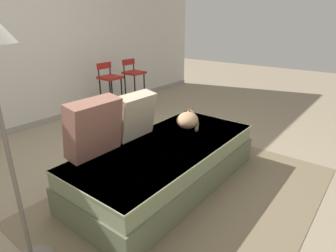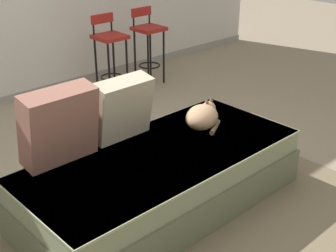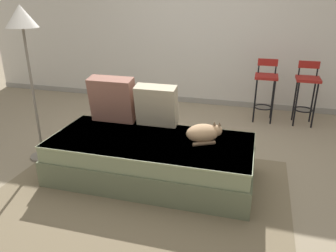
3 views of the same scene
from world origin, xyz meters
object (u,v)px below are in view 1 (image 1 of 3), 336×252
Objects in this scene: throw_pillow_middle at (135,116)px; bar_stool_near_window at (110,85)px; couch at (167,164)px; cat at (188,120)px; bar_stool_by_doorway at (134,79)px; throw_pillow_corner at (94,128)px.

throw_pillow_middle is 2.03m from bar_stool_near_window.
couch is 0.60m from cat.
bar_stool_near_window is (1.07, 2.05, 0.33)m from couch.
bar_stool_near_window is (1.12, 1.68, -0.11)m from throw_pillow_middle.
bar_stool_near_window is at bearing 62.39° from couch.
bar_stool_by_doorway is at bearing 45.01° from throw_pillow_middle.
couch is at bearing -168.86° from cat.
throw_pillow_middle is 0.51× the size of bar_stool_by_doorway.
couch is 2.26× the size of bar_stool_near_window.
couch is 0.58m from throw_pillow_middle.
bar_stool_near_window reaches higher than bar_stool_by_doorway.
throw_pillow_corner is 1.11× the size of throw_pillow_middle.
bar_stool_by_doorway reaches higher than cat.
couch is at bearing -81.82° from throw_pillow_middle.
throw_pillow_middle is at bearing -134.99° from bar_stool_by_doorway.
bar_stool_near_window reaches higher than throw_pillow_middle.
throw_pillow_corner is at bearing -179.69° from throw_pillow_middle.
couch is 2.26× the size of bar_stool_by_doorway.
cat is at bearing -106.08° from bar_stool_near_window.
bar_stool_near_window reaches higher than couch.
throw_pillow_middle is 1.16× the size of cat.
bar_stool_by_doorway is (0.56, 0.00, 0.00)m from bar_stool_near_window.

